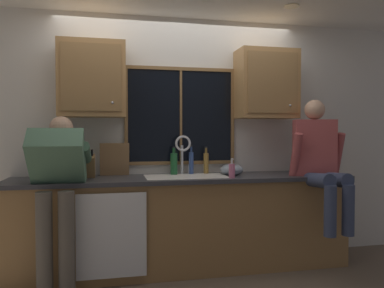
{
  "coord_description": "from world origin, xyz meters",
  "views": [
    {
      "loc": [
        -0.7,
        -3.94,
        1.36
      ],
      "look_at": [
        0.08,
        -0.3,
        1.24
      ],
      "focal_mm": 35.54,
      "sensor_mm": 36.0,
      "label": 1
    }
  ],
  "objects_px": {
    "person_sitting_on_counter": "(320,158)",
    "bottle_tall_clear": "(206,163)",
    "soap_dispenser": "(232,170)",
    "bottle_amber_small": "(174,163)",
    "person_standing": "(58,181)",
    "bottle_green_glass": "(191,162)",
    "cutting_board": "(115,159)",
    "knife_block": "(89,166)",
    "mixing_bowl": "(232,170)"
  },
  "relations": [
    {
      "from": "soap_dispenser",
      "to": "bottle_green_glass",
      "type": "height_order",
      "value": "bottle_green_glass"
    },
    {
      "from": "person_sitting_on_counter",
      "to": "bottle_tall_clear",
      "type": "height_order",
      "value": "person_sitting_on_counter"
    },
    {
      "from": "cutting_board",
      "to": "mixing_bowl",
      "type": "distance_m",
      "value": 1.19
    },
    {
      "from": "soap_dispenser",
      "to": "mixing_bowl",
      "type": "bearing_deg",
      "value": 72.11
    },
    {
      "from": "person_standing",
      "to": "person_sitting_on_counter",
      "type": "distance_m",
      "value": 2.45
    },
    {
      "from": "mixing_bowl",
      "to": "soap_dispenser",
      "type": "bearing_deg",
      "value": -107.89
    },
    {
      "from": "bottle_tall_clear",
      "to": "bottle_amber_small",
      "type": "height_order",
      "value": "bottle_amber_small"
    },
    {
      "from": "bottle_tall_clear",
      "to": "bottle_amber_small",
      "type": "xyz_separation_m",
      "value": [
        -0.35,
        -0.03,
        0.0
      ]
    },
    {
      "from": "bottle_green_glass",
      "to": "mixing_bowl",
      "type": "bearing_deg",
      "value": -22.22
    },
    {
      "from": "person_sitting_on_counter",
      "to": "soap_dispenser",
      "type": "bearing_deg",
      "value": 176.57
    },
    {
      "from": "person_standing",
      "to": "bottle_amber_small",
      "type": "distance_m",
      "value": 1.17
    },
    {
      "from": "bottle_green_glass",
      "to": "bottle_tall_clear",
      "type": "height_order",
      "value": "bottle_green_glass"
    },
    {
      "from": "person_sitting_on_counter",
      "to": "mixing_bowl",
      "type": "height_order",
      "value": "person_sitting_on_counter"
    },
    {
      "from": "person_standing",
      "to": "knife_block",
      "type": "height_order",
      "value": "person_standing"
    },
    {
      "from": "person_sitting_on_counter",
      "to": "bottle_amber_small",
      "type": "height_order",
      "value": "person_sitting_on_counter"
    },
    {
      "from": "bottle_green_glass",
      "to": "cutting_board",
      "type": "bearing_deg",
      "value": 179.27
    },
    {
      "from": "mixing_bowl",
      "to": "soap_dispenser",
      "type": "distance_m",
      "value": 0.28
    },
    {
      "from": "person_sitting_on_counter",
      "to": "person_standing",
      "type": "bearing_deg",
      "value": -179.63
    },
    {
      "from": "person_sitting_on_counter",
      "to": "knife_block",
      "type": "height_order",
      "value": "person_sitting_on_counter"
    },
    {
      "from": "cutting_board",
      "to": "bottle_tall_clear",
      "type": "distance_m",
      "value": 0.94
    },
    {
      "from": "bottle_green_glass",
      "to": "bottle_amber_small",
      "type": "relative_size",
      "value": 1.03
    },
    {
      "from": "person_sitting_on_counter",
      "to": "bottle_amber_small",
      "type": "xyz_separation_m",
      "value": [
        -1.37,
        0.45,
        -0.07
      ]
    },
    {
      "from": "person_sitting_on_counter",
      "to": "soap_dispenser",
      "type": "relative_size",
      "value": 6.68
    },
    {
      "from": "person_standing",
      "to": "cutting_board",
      "type": "height_order",
      "value": "person_standing"
    },
    {
      "from": "bottle_green_glass",
      "to": "knife_block",
      "type": "bearing_deg",
      "value": -173.63
    },
    {
      "from": "mixing_bowl",
      "to": "person_standing",
      "type": "bearing_deg",
      "value": -168.56
    },
    {
      "from": "cutting_board",
      "to": "soap_dispenser",
      "type": "height_order",
      "value": "cutting_board"
    },
    {
      "from": "mixing_bowl",
      "to": "person_sitting_on_counter",
      "type": "bearing_deg",
      "value": -21.64
    },
    {
      "from": "person_standing",
      "to": "bottle_green_glass",
      "type": "bearing_deg",
      "value": 21.38
    },
    {
      "from": "person_sitting_on_counter",
      "to": "bottle_green_glass",
      "type": "height_order",
      "value": "person_sitting_on_counter"
    },
    {
      "from": "bottle_tall_clear",
      "to": "cutting_board",
      "type": "bearing_deg",
      "value": 179.57
    },
    {
      "from": "knife_block",
      "to": "bottle_amber_small",
      "type": "distance_m",
      "value": 0.84
    },
    {
      "from": "soap_dispenser",
      "to": "bottle_tall_clear",
      "type": "distance_m",
      "value": 0.45
    },
    {
      "from": "bottle_green_glass",
      "to": "bottle_amber_small",
      "type": "xyz_separation_m",
      "value": [
        -0.19,
        -0.02,
        -0.0
      ]
    },
    {
      "from": "cutting_board",
      "to": "bottle_tall_clear",
      "type": "relative_size",
      "value": 1.18
    },
    {
      "from": "knife_block",
      "to": "mixing_bowl",
      "type": "relative_size",
      "value": 1.37
    },
    {
      "from": "mixing_bowl",
      "to": "bottle_tall_clear",
      "type": "xyz_separation_m",
      "value": [
        -0.23,
        0.16,
        0.06
      ]
    },
    {
      "from": "cutting_board",
      "to": "soap_dispenser",
      "type": "relative_size",
      "value": 1.76
    },
    {
      "from": "person_sitting_on_counter",
      "to": "soap_dispenser",
      "type": "xyz_separation_m",
      "value": [
        -0.88,
        0.05,
        -0.11
      ]
    },
    {
      "from": "soap_dispenser",
      "to": "bottle_amber_small",
      "type": "height_order",
      "value": "bottle_amber_small"
    },
    {
      "from": "bottle_tall_clear",
      "to": "bottle_amber_small",
      "type": "bearing_deg",
      "value": -175.6
    },
    {
      "from": "person_standing",
      "to": "bottle_green_glass",
      "type": "xyz_separation_m",
      "value": [
        1.26,
        0.49,
        0.1
      ]
    },
    {
      "from": "person_standing",
      "to": "mixing_bowl",
      "type": "bearing_deg",
      "value": 11.44
    },
    {
      "from": "person_standing",
      "to": "mixing_bowl",
      "type": "height_order",
      "value": "person_standing"
    },
    {
      "from": "person_standing",
      "to": "mixing_bowl",
      "type": "xyz_separation_m",
      "value": [
        1.65,
        0.33,
        0.03
      ]
    },
    {
      "from": "mixing_bowl",
      "to": "soap_dispenser",
      "type": "xyz_separation_m",
      "value": [
        -0.09,
        -0.26,
        0.02
      ]
    },
    {
      "from": "knife_block",
      "to": "bottle_amber_small",
      "type": "xyz_separation_m",
      "value": [
        0.84,
        0.09,
        0.01
      ]
    },
    {
      "from": "bottle_amber_small",
      "to": "cutting_board",
      "type": "bearing_deg",
      "value": 176.76
    },
    {
      "from": "person_standing",
      "to": "soap_dispenser",
      "type": "distance_m",
      "value": 1.56
    },
    {
      "from": "soap_dispenser",
      "to": "bottle_tall_clear",
      "type": "xyz_separation_m",
      "value": [
        -0.14,
        0.43,
        0.04
      ]
    }
  ]
}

